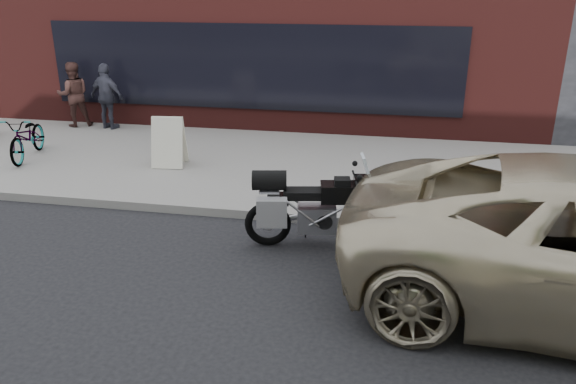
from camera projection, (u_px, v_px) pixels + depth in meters
The scene contains 7 objects.
near_sidewalk at pixel (320, 162), 11.74m from camera, with size 44.00×6.00×0.15m, color gray.
storefront at pixel (288, 26), 17.71m from camera, with size 14.00×10.07×4.50m.
motorcycle at pixel (310, 208), 8.05m from camera, with size 2.18×0.95×1.39m.
bicycle_front at pixel (27, 137), 11.62m from camera, with size 0.60×1.71×0.90m, color gray.
sandwich_sign at pixel (169, 141), 11.15m from camera, with size 0.68×0.64×0.99m.
cafe_patron_left at pixel (74, 94), 14.01m from camera, with size 0.78×0.61×1.61m, color #412722.
cafe_patron_right at pixel (107, 96), 13.78m from camera, with size 0.94×0.39×1.61m, color #333542.
Camera 1 is at (1.44, -4.11, 3.70)m, focal length 35.00 mm.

